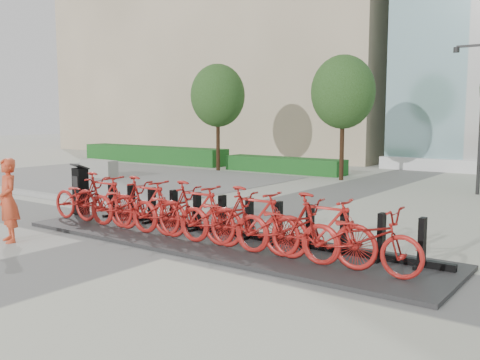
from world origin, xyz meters
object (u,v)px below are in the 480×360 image
Objects in this scene: bike_0 at (83,199)px; worker_red at (8,200)px; kiosk at (81,190)px; jersey_barrier at (99,169)px.

bike_0 is 1.20× the size of worker_red.
worker_red is (1.05, -2.62, 0.16)m from kiosk.
jersey_barrier is at bearing 147.77° from worker_red.
jersey_barrier is (-6.90, 6.20, -0.34)m from kiosk.
worker_red reaches higher than kiosk.
worker_red is at bearing -62.13° from kiosk.
jersey_barrier is (-7.72, 6.74, -0.26)m from bike_0.
jersey_barrier is (-7.95, 8.81, -0.50)m from worker_red.
kiosk is (-0.81, 0.54, 0.08)m from bike_0.
worker_red is 11.88m from jersey_barrier.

